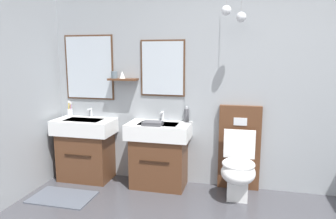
% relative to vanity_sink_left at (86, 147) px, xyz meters
% --- Properties ---
extents(wall_back, '(5.22, 0.66, 2.65)m').
position_rel_vanity_sink_left_xyz_m(wall_back, '(2.04, 0.25, 0.91)').
color(wall_back, '#999EA3').
rests_on(wall_back, ground).
extents(bath_mat, '(0.68, 0.44, 0.01)m').
position_rel_vanity_sink_left_xyz_m(bath_mat, '(0.00, -0.58, -0.41)').
color(bath_mat, '#474C56').
rests_on(bath_mat, ground).
extents(vanity_sink_left, '(0.74, 0.45, 0.78)m').
position_rel_vanity_sink_left_xyz_m(vanity_sink_left, '(0.00, 0.00, 0.00)').
color(vanity_sink_left, '#56331E').
rests_on(vanity_sink_left, ground).
extents(tap_on_left_sink, '(0.03, 0.13, 0.11)m').
position_rel_vanity_sink_left_xyz_m(tap_on_left_sink, '(0.00, 0.16, 0.44)').
color(tap_on_left_sink, silver).
rests_on(tap_on_left_sink, vanity_sink_left).
extents(vanity_sink_right, '(0.74, 0.45, 0.78)m').
position_rel_vanity_sink_left_xyz_m(vanity_sink_right, '(0.96, 0.00, 0.00)').
color(vanity_sink_right, '#56331E').
rests_on(vanity_sink_right, ground).
extents(tap_on_right_sink, '(0.03, 0.13, 0.11)m').
position_rel_vanity_sink_left_xyz_m(tap_on_right_sink, '(0.96, 0.16, 0.44)').
color(tap_on_right_sink, silver).
rests_on(tap_on_right_sink, vanity_sink_right).
extents(toilet, '(0.48, 0.62, 1.00)m').
position_rel_vanity_sink_left_xyz_m(toilet, '(1.90, -0.01, -0.04)').
color(toilet, '#56331E').
rests_on(toilet, ground).
extents(toothbrush_cup, '(0.07, 0.07, 0.21)m').
position_rel_vanity_sink_left_xyz_m(toothbrush_cup, '(-0.29, 0.15, 0.42)').
color(toothbrush_cup, silver).
rests_on(toothbrush_cup, vanity_sink_left).
extents(soap_dispenser, '(0.06, 0.06, 0.19)m').
position_rel_vanity_sink_left_xyz_m(soap_dispenser, '(1.26, 0.16, 0.45)').
color(soap_dispenser, '#4C4C51').
rests_on(soap_dispenser, vanity_sink_right).
extents(folded_hand_towel, '(0.22, 0.16, 0.04)m').
position_rel_vanity_sink_left_xyz_m(folded_hand_towel, '(0.92, -0.13, 0.39)').
color(folded_hand_towel, '#47474C').
rests_on(folded_hand_towel, vanity_sink_right).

